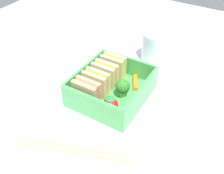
{
  "coord_description": "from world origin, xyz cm",
  "views": [
    {
      "loc": [
        -35.47,
        -20.99,
        37.68
      ],
      "look_at": [
        0.0,
        0.0,
        2.7
      ],
      "focal_mm": 40.0,
      "sensor_mm": 36.0,
      "label": 1
    }
  ],
  "objects_px": {
    "chopstick_pair": "(73,149)",
    "drinking_glass": "(154,47)",
    "sandwich_center": "(105,74)",
    "broccoli_floret": "(123,86)",
    "strawberry_far_left": "(110,104)",
    "carrot_stick_far_left": "(135,82)",
    "sandwich_left": "(87,93)",
    "sandwich_center_right": "(113,66)",
    "folded_napkin": "(181,122)",
    "sandwich_center_left": "(96,83)"
  },
  "relations": [
    {
      "from": "sandwich_center",
      "to": "broccoli_floret",
      "type": "height_order",
      "value": "sandwich_center"
    },
    {
      "from": "drinking_glass",
      "to": "sandwich_center_right",
      "type": "bearing_deg",
      "value": 159.86
    },
    {
      "from": "sandwich_center",
      "to": "strawberry_far_left",
      "type": "height_order",
      "value": "sandwich_center"
    },
    {
      "from": "sandwich_center_left",
      "to": "carrot_stick_far_left",
      "type": "bearing_deg",
      "value": -41.33
    },
    {
      "from": "sandwich_center",
      "to": "strawberry_far_left",
      "type": "bearing_deg",
      "value": -141.25
    },
    {
      "from": "broccoli_floret",
      "to": "carrot_stick_far_left",
      "type": "distance_m",
      "value": 0.05
    },
    {
      "from": "strawberry_far_left",
      "to": "broccoli_floret",
      "type": "relative_size",
      "value": 0.87
    },
    {
      "from": "sandwich_center_right",
      "to": "strawberry_far_left",
      "type": "bearing_deg",
      "value": -152.27
    },
    {
      "from": "sandwich_center_right",
      "to": "chopstick_pair",
      "type": "bearing_deg",
      "value": -168.71
    },
    {
      "from": "carrot_stick_far_left",
      "to": "folded_napkin",
      "type": "distance_m",
      "value": 0.14
    },
    {
      "from": "carrot_stick_far_left",
      "to": "folded_napkin",
      "type": "xyz_separation_m",
      "value": [
        -0.05,
        -0.13,
        -0.02
      ]
    },
    {
      "from": "sandwich_center",
      "to": "sandwich_center_right",
      "type": "distance_m",
      "value": 0.04
    },
    {
      "from": "sandwich_center",
      "to": "folded_napkin",
      "type": "distance_m",
      "value": 0.19
    },
    {
      "from": "sandwich_center_right",
      "to": "broccoli_floret",
      "type": "distance_m",
      "value": 0.07
    },
    {
      "from": "sandwich_center_right",
      "to": "sandwich_left",
      "type": "bearing_deg",
      "value": 180.0
    },
    {
      "from": "sandwich_left",
      "to": "broccoli_floret",
      "type": "bearing_deg",
      "value": -44.38
    },
    {
      "from": "sandwich_center_left",
      "to": "folded_napkin",
      "type": "relative_size",
      "value": 0.42
    },
    {
      "from": "broccoli_floret",
      "to": "drinking_glass",
      "type": "xyz_separation_m",
      "value": [
        0.18,
        0.01,
        -0.0
      ]
    },
    {
      "from": "strawberry_far_left",
      "to": "broccoli_floret",
      "type": "xyz_separation_m",
      "value": [
        0.05,
        -0.0,
        0.01
      ]
    },
    {
      "from": "chopstick_pair",
      "to": "strawberry_far_left",
      "type": "bearing_deg",
      "value": -6.1
    },
    {
      "from": "broccoli_floret",
      "to": "sandwich_center_right",
      "type": "bearing_deg",
      "value": 47.14
    },
    {
      "from": "sandwich_center_left",
      "to": "strawberry_far_left",
      "type": "bearing_deg",
      "value": -120.52
    },
    {
      "from": "sandwich_center_left",
      "to": "strawberry_far_left",
      "type": "xyz_separation_m",
      "value": [
        -0.03,
        -0.05,
        -0.01
      ]
    },
    {
      "from": "sandwich_left",
      "to": "sandwich_center",
      "type": "distance_m",
      "value": 0.07
    },
    {
      "from": "sandwich_left",
      "to": "sandwich_center_right",
      "type": "xyz_separation_m",
      "value": [
        0.11,
        0.0,
        0.0
      ]
    },
    {
      "from": "chopstick_pair",
      "to": "folded_napkin",
      "type": "xyz_separation_m",
      "value": [
        0.16,
        -0.14,
        -0.0
      ]
    },
    {
      "from": "sandwich_center_right",
      "to": "drinking_glass",
      "type": "xyz_separation_m",
      "value": [
        0.13,
        -0.05,
        -0.0
      ]
    },
    {
      "from": "sandwich_center",
      "to": "strawberry_far_left",
      "type": "distance_m",
      "value": 0.09
    },
    {
      "from": "sandwich_center_right",
      "to": "chopstick_pair",
      "type": "relative_size",
      "value": 0.27
    },
    {
      "from": "sandwich_center",
      "to": "broccoli_floret",
      "type": "relative_size",
      "value": 1.32
    },
    {
      "from": "strawberry_far_left",
      "to": "sandwich_center_right",
      "type": "bearing_deg",
      "value": 27.73
    },
    {
      "from": "sandwich_center_left",
      "to": "chopstick_pair",
      "type": "distance_m",
      "value": 0.15
    },
    {
      "from": "broccoli_floret",
      "to": "carrot_stick_far_left",
      "type": "xyz_separation_m",
      "value": [
        0.05,
        -0.01,
        -0.02
      ]
    },
    {
      "from": "sandwich_left",
      "to": "carrot_stick_far_left",
      "type": "distance_m",
      "value": 0.12
    },
    {
      "from": "sandwich_center",
      "to": "carrot_stick_far_left",
      "type": "height_order",
      "value": "sandwich_center"
    },
    {
      "from": "carrot_stick_far_left",
      "to": "chopstick_pair",
      "type": "height_order",
      "value": "carrot_stick_far_left"
    },
    {
      "from": "sandwich_center_left",
      "to": "broccoli_floret",
      "type": "xyz_separation_m",
      "value": [
        0.02,
        -0.05,
        -0.0
      ]
    },
    {
      "from": "sandwich_center_left",
      "to": "folded_napkin",
      "type": "distance_m",
      "value": 0.19
    },
    {
      "from": "carrot_stick_far_left",
      "to": "chopstick_pair",
      "type": "relative_size",
      "value": 0.23
    },
    {
      "from": "broccoli_floret",
      "to": "folded_napkin",
      "type": "height_order",
      "value": "broccoli_floret"
    },
    {
      "from": "sandwich_center",
      "to": "carrot_stick_far_left",
      "type": "xyz_separation_m",
      "value": [
        0.03,
        -0.06,
        -0.02
      ]
    },
    {
      "from": "chopstick_pair",
      "to": "drinking_glass",
      "type": "distance_m",
      "value": 0.34
    },
    {
      "from": "folded_napkin",
      "to": "sandwich_center_left",
      "type": "bearing_deg",
      "value": 95.94
    },
    {
      "from": "chopstick_pair",
      "to": "drinking_glass",
      "type": "bearing_deg",
      "value": -0.74
    },
    {
      "from": "sandwich_center",
      "to": "folded_napkin",
      "type": "relative_size",
      "value": 0.42
    },
    {
      "from": "sandwich_center_left",
      "to": "broccoli_floret",
      "type": "relative_size",
      "value": 1.32
    },
    {
      "from": "chopstick_pair",
      "to": "carrot_stick_far_left",
      "type": "bearing_deg",
      "value": -4.82
    },
    {
      "from": "carrot_stick_far_left",
      "to": "chopstick_pair",
      "type": "xyz_separation_m",
      "value": [
        -0.21,
        0.02,
        -0.01
      ]
    },
    {
      "from": "carrot_stick_far_left",
      "to": "drinking_glass",
      "type": "distance_m",
      "value": 0.13
    },
    {
      "from": "sandwich_center_left",
      "to": "drinking_glass",
      "type": "distance_m",
      "value": 0.21
    }
  ]
}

